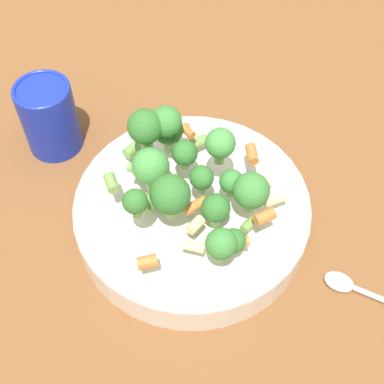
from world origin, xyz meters
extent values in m
plane|color=brown|center=(0.00, 0.00, 0.00)|extent=(3.00, 3.00, 0.00)
cylinder|color=silver|center=(0.00, 0.00, 0.02)|extent=(0.30, 0.30, 0.05)
torus|color=silver|center=(0.00, 0.00, 0.05)|extent=(0.30, 0.30, 0.01)
cylinder|color=#8CB766|center=(0.03, 0.03, 0.06)|extent=(0.01, 0.01, 0.02)
sphere|color=#33722D|center=(0.03, 0.03, 0.08)|extent=(0.03, 0.03, 0.03)
cylinder|color=#8CB766|center=(-0.01, -0.05, 0.07)|extent=(0.02, 0.02, 0.02)
sphere|color=#479342|center=(-0.01, -0.05, 0.10)|extent=(0.05, 0.05, 0.05)
cylinder|color=#8CB766|center=(0.07, 0.05, 0.07)|extent=(0.01, 0.01, 0.01)
sphere|color=#33722D|center=(0.07, 0.05, 0.08)|extent=(0.03, 0.03, 0.03)
cylinder|color=#8CB766|center=(-0.06, -0.04, 0.10)|extent=(0.01, 0.01, 0.01)
sphere|color=#3D8438|center=(-0.06, -0.04, 0.12)|extent=(0.04, 0.04, 0.04)
cylinder|color=#8CB766|center=(0.00, 0.01, 0.08)|extent=(0.01, 0.01, 0.02)
sphere|color=#33722D|center=(0.00, 0.01, 0.10)|extent=(0.03, 0.03, 0.03)
cylinder|color=#8CB766|center=(0.09, 0.04, 0.08)|extent=(0.01, 0.01, 0.02)
sphere|color=#3D8438|center=(0.09, 0.04, 0.10)|extent=(0.03, 0.03, 0.03)
cylinder|color=#8CB766|center=(-0.03, -0.01, 0.08)|extent=(0.01, 0.01, 0.01)
sphere|color=#33722D|center=(-0.03, -0.01, 0.10)|extent=(0.03, 0.03, 0.03)
cylinder|color=#8CB766|center=(-0.04, 0.03, 0.10)|extent=(0.01, 0.01, 0.02)
sphere|color=#479342|center=(-0.04, 0.03, 0.12)|extent=(0.04, 0.04, 0.04)
cylinder|color=#8CB766|center=(0.06, -0.06, 0.10)|extent=(0.01, 0.01, 0.02)
sphere|color=#33722D|center=(0.06, -0.06, 0.12)|extent=(0.03, 0.03, 0.03)
cylinder|color=#8CB766|center=(-0.07, -0.04, 0.07)|extent=(0.01, 0.01, 0.02)
sphere|color=#33722D|center=(-0.07, -0.04, 0.10)|extent=(0.04, 0.04, 0.04)
cylinder|color=#8CB766|center=(-0.01, 0.05, 0.07)|extent=(0.01, 0.01, 0.01)
sphere|color=#3D8438|center=(-0.01, 0.05, 0.09)|extent=(0.03, 0.03, 0.03)
cylinder|color=#8CB766|center=(-0.05, -0.06, 0.10)|extent=(0.01, 0.01, 0.02)
sphere|color=#33722D|center=(-0.05, -0.06, 0.13)|extent=(0.04, 0.04, 0.04)
cylinder|color=#8CB766|center=(0.04, -0.02, 0.08)|extent=(0.02, 0.02, 0.02)
sphere|color=#33722D|center=(0.04, -0.02, 0.11)|extent=(0.05, 0.05, 0.05)
cylinder|color=#8CB766|center=(0.01, 0.07, 0.07)|extent=(0.02, 0.02, 0.02)
sphere|color=#3D8438|center=(0.01, 0.07, 0.10)|extent=(0.04, 0.04, 0.04)
cylinder|color=beige|center=(0.05, 0.01, 0.08)|extent=(0.02, 0.02, 0.01)
cylinder|color=#729E4C|center=(0.01, -0.04, 0.06)|extent=(0.02, 0.03, 0.01)
cylinder|color=#729E4C|center=(-0.09, 0.00, 0.06)|extent=(0.03, 0.03, 0.01)
cylinder|color=#729E4C|center=(-0.01, -0.06, 0.09)|extent=(0.02, 0.03, 0.01)
cylinder|color=orange|center=(0.03, 0.01, 0.08)|extent=(0.03, 0.03, 0.01)
cylinder|color=orange|center=(-0.08, -0.01, 0.09)|extent=(0.02, 0.02, 0.01)
cylinder|color=beige|center=(-0.10, -0.01, 0.06)|extent=(0.02, 0.02, 0.01)
cylinder|color=beige|center=(0.08, 0.01, 0.07)|extent=(0.01, 0.03, 0.01)
cylinder|color=orange|center=(-0.06, 0.07, 0.08)|extent=(0.03, 0.02, 0.01)
cylinder|color=orange|center=(0.07, 0.06, 0.08)|extent=(0.02, 0.02, 0.01)
cylinder|color=beige|center=(-0.03, 0.08, 0.06)|extent=(0.02, 0.03, 0.01)
cylinder|color=#729E4C|center=(0.04, -0.04, 0.09)|extent=(0.02, 0.02, 0.01)
cylinder|color=#729E4C|center=(0.01, -0.09, 0.09)|extent=(0.03, 0.02, 0.01)
cylinder|color=orange|center=(0.04, 0.09, 0.08)|extent=(0.03, 0.03, 0.01)
cylinder|color=orange|center=(0.11, -0.04, 0.08)|extent=(0.02, 0.03, 0.01)
cylinder|color=orange|center=(-0.09, -0.03, 0.09)|extent=(0.01, 0.03, 0.01)
cylinder|color=#729E4C|center=(-0.07, -0.08, 0.06)|extent=(0.03, 0.03, 0.01)
cylinder|color=#729E4C|center=(0.03, 0.07, 0.06)|extent=(0.02, 0.02, 0.01)
cylinder|color=beige|center=(0.00, 0.10, 0.07)|extent=(0.03, 0.03, 0.01)
cylinder|color=#192DAD|center=(-0.12, -0.21, 0.05)|extent=(0.08, 0.08, 0.11)
torus|color=#192DAD|center=(-0.12, -0.21, 0.11)|extent=(0.08, 0.08, 0.01)
ellipsoid|color=silver|center=(0.07, 0.19, 0.01)|extent=(0.04, 0.04, 0.01)
camera|label=1|loc=(0.38, 0.04, 0.59)|focal=50.00mm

